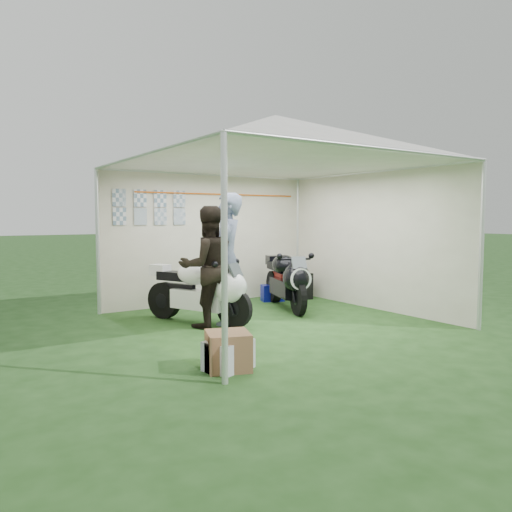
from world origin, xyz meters
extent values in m
plane|color=#1D4216|center=(0.00, 0.00, 0.00)|extent=(80.00, 80.00, 0.00)
cylinder|color=silver|center=(-2.00, -2.00, 1.15)|extent=(0.06, 0.06, 2.30)
cylinder|color=silver|center=(2.00, -2.00, 1.15)|extent=(0.06, 0.06, 2.30)
cylinder|color=silver|center=(-2.00, 2.00, 1.15)|extent=(0.06, 0.06, 2.30)
cylinder|color=silver|center=(2.00, 2.00, 1.15)|extent=(0.06, 0.06, 2.30)
cube|color=silver|center=(0.00, 2.00, 1.15)|extent=(4.00, 0.02, 2.30)
cube|color=silver|center=(-2.00, 0.00, 1.15)|extent=(0.02, 4.00, 2.30)
cube|color=silver|center=(2.00, 0.00, 1.15)|extent=(0.02, 4.00, 2.30)
pyramid|color=silver|center=(0.00, 0.00, 2.65)|extent=(5.66, 5.66, 0.70)
cube|color=#99A5B7|center=(-1.65, 1.98, 1.85)|extent=(0.22, 0.02, 0.28)
cube|color=#99A5B7|center=(-1.30, 1.98, 1.85)|extent=(0.22, 0.02, 0.28)
cube|color=#99A5B7|center=(-0.95, 1.98, 1.85)|extent=(0.22, 0.01, 0.28)
cube|color=#99A5B7|center=(-0.60, 1.98, 1.85)|extent=(0.22, 0.01, 0.28)
cube|color=#99A5B7|center=(-1.65, 1.98, 1.55)|extent=(0.22, 0.02, 0.28)
cube|color=#99A5B7|center=(-1.30, 1.98, 1.55)|extent=(0.22, 0.01, 0.28)
cube|color=#99A5B7|center=(-0.95, 1.98, 1.55)|extent=(0.22, 0.02, 0.28)
cube|color=#99A5B7|center=(-0.60, 1.98, 1.55)|extent=(0.22, 0.01, 0.28)
cylinder|color=#D8590C|center=(0.20, 1.97, 1.95)|extent=(3.20, 0.02, 0.02)
cylinder|color=black|center=(-0.73, -0.06, 0.28)|extent=(0.31, 0.54, 0.55)
cylinder|color=black|center=(-1.27, 1.12, 0.28)|extent=(0.36, 0.56, 0.55)
cube|color=white|center=(-0.98, 0.49, 0.35)|extent=(0.65, 0.93, 0.28)
ellipsoid|color=white|center=(-0.77, 0.03, 0.57)|extent=(0.61, 0.68, 0.46)
ellipsoid|color=white|center=(-1.02, 0.57, 0.72)|extent=(0.61, 0.68, 0.32)
cube|color=black|center=(-1.17, 0.91, 0.66)|extent=(0.45, 0.60, 0.13)
cube|color=white|center=(-1.30, 1.18, 0.74)|extent=(0.30, 0.34, 0.17)
cube|color=black|center=(-1.13, 0.82, 0.51)|extent=(0.30, 0.50, 0.09)
cube|color=#3F474C|center=(-0.72, -0.07, 0.81)|extent=(0.26, 0.21, 0.19)
cylinder|color=black|center=(0.56, 0.14, 0.28)|extent=(0.27, 0.57, 0.57)
cylinder|color=black|center=(0.98, 1.39, 0.28)|extent=(0.32, 0.58, 0.57)
cube|color=black|center=(0.75, 0.72, 0.36)|extent=(0.59, 0.95, 0.28)
ellipsoid|color=black|center=(0.59, 0.23, 0.59)|extent=(0.59, 0.67, 0.47)
ellipsoid|color=black|center=(0.79, 0.81, 0.74)|extent=(0.58, 0.68, 0.33)
cube|color=black|center=(0.91, 1.17, 0.68)|extent=(0.42, 0.62, 0.13)
cube|color=black|center=(1.01, 1.46, 0.76)|extent=(0.29, 0.34, 0.17)
cube|color=#9C120A|center=(0.88, 1.08, 0.52)|extent=(0.26, 0.52, 0.09)
cube|color=#3F474C|center=(0.55, 0.12, 0.83)|extent=(0.26, 0.20, 0.20)
cylinder|color=white|center=(0.52, 0.03, 0.59)|extent=(0.33, 0.13, 0.34)
cube|color=#141AB5|center=(1.01, 1.48, 0.15)|extent=(0.46, 0.36, 0.30)
imported|color=black|center=(-1.00, 0.21, 0.85)|extent=(0.91, 0.76, 1.70)
imported|color=slate|center=(-0.66, 0.26, 0.94)|extent=(0.78, 0.82, 1.89)
cube|color=black|center=(1.54, 1.43, 0.25)|extent=(0.54, 0.45, 0.49)
cube|color=#B9BDC3|center=(-1.75, -1.64, 0.15)|extent=(0.53, 0.47, 0.30)
cube|color=brown|center=(-1.75, -1.63, 0.19)|extent=(0.54, 0.54, 0.38)
camera|label=1|loc=(-4.25, -5.92, 1.54)|focal=35.00mm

